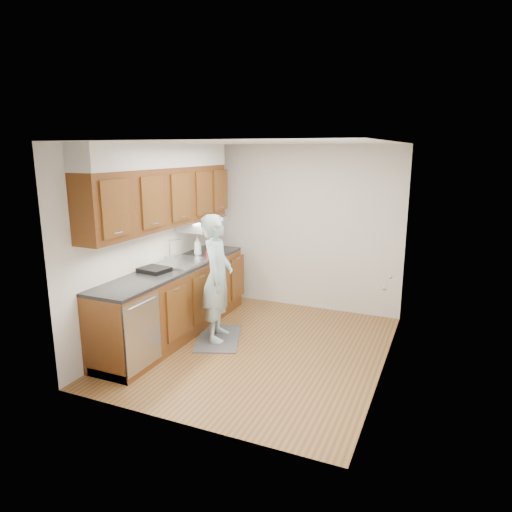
{
  "coord_description": "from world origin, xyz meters",
  "views": [
    {
      "loc": [
        2.06,
        -4.86,
        2.43
      ],
      "look_at": [
        -0.15,
        0.25,
        1.12
      ],
      "focal_mm": 32.0,
      "sensor_mm": 36.0,
      "label": 1
    }
  ],
  "objects_px": {
    "soap_bottle_b": "(217,248)",
    "dish_rack": "(154,270)",
    "soap_bottle_a": "(198,246)",
    "person": "(217,270)",
    "soda_can": "(208,255)"
  },
  "relations": [
    {
      "from": "soap_bottle_b",
      "to": "dish_rack",
      "type": "relative_size",
      "value": 0.54
    },
    {
      "from": "soap_bottle_a",
      "to": "soap_bottle_b",
      "type": "xyz_separation_m",
      "value": [
        0.23,
        0.15,
        -0.05
      ]
    },
    {
      "from": "person",
      "to": "soap_bottle_b",
      "type": "bearing_deg",
      "value": 10.97
    },
    {
      "from": "soap_bottle_b",
      "to": "person",
      "type": "bearing_deg",
      "value": -61.84
    },
    {
      "from": "dish_rack",
      "to": "soap_bottle_a",
      "type": "bearing_deg",
      "value": 96.19
    },
    {
      "from": "soap_bottle_a",
      "to": "soda_can",
      "type": "bearing_deg",
      "value": -28.34
    },
    {
      "from": "soda_can",
      "to": "dish_rack",
      "type": "height_order",
      "value": "soda_can"
    },
    {
      "from": "soda_can",
      "to": "dish_rack",
      "type": "xyz_separation_m",
      "value": [
        -0.28,
        -0.87,
        -0.03
      ]
    },
    {
      "from": "dish_rack",
      "to": "person",
      "type": "bearing_deg",
      "value": 39.56
    },
    {
      "from": "person",
      "to": "soap_bottle_a",
      "type": "relative_size",
      "value": 6.46
    },
    {
      "from": "person",
      "to": "soda_can",
      "type": "xyz_separation_m",
      "value": [
        -0.39,
        0.47,
        0.06
      ]
    },
    {
      "from": "soda_can",
      "to": "dish_rack",
      "type": "bearing_deg",
      "value": -107.62
    },
    {
      "from": "person",
      "to": "soap_bottle_b",
      "type": "height_order",
      "value": "person"
    },
    {
      "from": "soap_bottle_b",
      "to": "soda_can",
      "type": "bearing_deg",
      "value": -87.27
    },
    {
      "from": "soap_bottle_a",
      "to": "dish_rack",
      "type": "distance_m",
      "value": 1.01
    }
  ]
}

